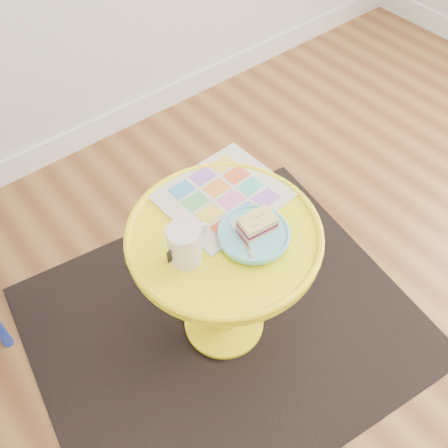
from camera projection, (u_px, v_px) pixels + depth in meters
room_walls at (11, 406)px, 1.56m from camera, size 4.00×4.00×4.00m
rug at (224, 323)px, 1.80m from camera, size 1.44×1.28×0.01m
side_table at (224, 263)px, 1.51m from camera, size 0.56×0.56×0.53m
newspaper at (224, 195)px, 1.49m from camera, size 0.36×0.31×0.01m
mug at (185, 243)px, 1.30m from camera, size 0.13×0.09×0.12m
plate at (254, 234)px, 1.37m from camera, size 0.20×0.20×0.02m
cake_slice at (257, 224)px, 1.35m from camera, size 0.11×0.08×0.04m
fork at (242, 238)px, 1.35m from camera, size 0.06×0.14×0.00m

